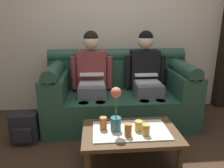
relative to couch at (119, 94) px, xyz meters
name	(u,v)px	position (x,y,z in m)	size (l,w,h in m)	color
back_wall_patterned	(115,13)	(0.00, 0.53, 1.07)	(6.00, 0.12, 2.90)	beige
couch	(119,94)	(0.00, 0.00, 0.00)	(1.92, 0.88, 0.96)	#234738
person_left	(92,75)	(-0.36, 0.00, 0.28)	(0.56, 0.67, 1.22)	#595B66
person_right	(146,74)	(0.36, 0.00, 0.28)	(0.56, 0.67, 1.22)	#595B66
coffee_table	(130,135)	(0.00, -0.97, -0.07)	(0.90, 0.57, 0.36)	#47331E
flower_vase	(116,111)	(-0.14, -0.96, 0.18)	(0.10, 0.10, 0.42)	#336672
cup_near_left	(146,130)	(0.12, -1.07, 0.04)	(0.07, 0.07, 0.10)	gold
cup_near_right	(128,130)	(-0.04, -1.07, 0.04)	(0.06, 0.06, 0.12)	#B26633
cup_far_center	(139,126)	(0.07, -0.98, 0.03)	(0.08, 0.08, 0.10)	gold
cup_far_left	(103,123)	(-0.25, -0.92, 0.04)	(0.07, 0.07, 0.12)	#B26633
backpack_left	(25,128)	(-1.13, -0.47, -0.21)	(0.29, 0.25, 0.35)	black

